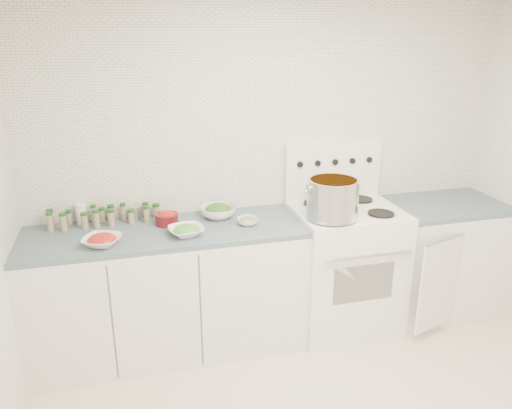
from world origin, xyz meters
name	(u,v)px	position (x,y,z in m)	size (l,w,h in m)	color
room_walls	(368,172)	(0.00, 0.00, 1.56)	(3.54, 3.04, 2.52)	white
counter_left	(169,290)	(-0.82, 1.19, 0.45)	(1.85, 0.62, 0.90)	white
stove	(343,263)	(0.48, 1.19, 0.50)	(0.76, 0.70, 1.36)	white
counter_right	(439,257)	(1.30, 1.19, 0.45)	(0.89, 0.75, 0.90)	white
stock_pot	(333,197)	(0.29, 1.02, 1.09)	(0.37, 0.35, 0.26)	silver
bowl_tomato	(102,240)	(-1.22, 1.04, 0.93)	(0.30, 0.30, 0.08)	white
bowl_snowpea	(186,230)	(-0.70, 1.07, 0.93)	(0.26, 0.26, 0.08)	white
bowl_broccoli	(218,211)	(-0.44, 1.34, 0.95)	(0.28, 0.28, 0.10)	white
bowl_zucchini	(248,221)	(-0.27, 1.15, 0.93)	(0.17, 0.17, 0.06)	white
bowl_pepper	(167,218)	(-0.80, 1.29, 0.95)	(0.16, 0.16, 0.10)	#540E12
salt_canister	(81,214)	(-1.36, 1.45, 0.97)	(0.07, 0.07, 0.14)	white
tin_can	(135,213)	(-1.01, 1.44, 0.95)	(0.07, 0.07, 0.10)	#9E9986
spice_cluster	(102,216)	(-1.23, 1.40, 0.96)	(0.74, 0.16, 0.14)	gray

